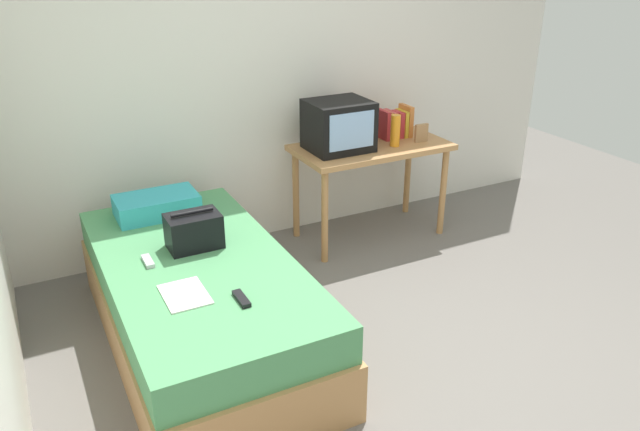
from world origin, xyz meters
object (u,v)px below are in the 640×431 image
bed (201,303)px  remote_dark (241,299)px  desk (371,157)px  picture_frame (421,133)px  remote_silver (148,261)px  book_row (395,124)px  water_bottle (395,131)px  pillow (157,205)px  handbag (194,231)px  magazine (185,294)px  tv (339,126)px

bed → remote_dark: (0.07, -0.50, 0.29)m
desk → picture_frame: bearing=-16.0°
remote_silver → book_row: bearing=20.6°
water_bottle → desk: bearing=144.1°
desk → bed: bearing=-153.6°
desk → book_row: size_ratio=4.84×
desk → pillow: (-1.65, -0.09, -0.04)m
handbag → remote_dark: size_ratio=1.92×
remote_dark → remote_silver: same height
bed → handbag: handbag is taller
picture_frame → magazine: bearing=-154.6°
water_bottle → remote_silver: (-1.99, -0.61, -0.31)m
picture_frame → bed: bearing=-160.7°
bed → magazine: magazine is taller
picture_frame → remote_silver: size_ratio=0.96×
tv → pillow: 1.41m
bed → picture_frame: picture_frame is taller
book_row → magazine: 2.39m
bed → remote_silver: 0.39m
picture_frame → handbag: size_ratio=0.46×
tv → magazine: bearing=-142.6°
tv → handbag: 1.48m
tv → remote_dark: 1.87m
pillow → handbag: handbag is taller
magazine → remote_silver: remote_silver is taller
tv → remote_dark: bearing=-133.8°
picture_frame → pillow: bearing=179.4°
bed → pillow: size_ratio=3.93×
picture_frame → handbag: 2.02m
pillow → remote_dark: (0.11, -1.22, -0.05)m
magazine → remote_silver: bearing=101.3°
tv → picture_frame: 0.67m
picture_frame → pillow: 2.03m
tv → remote_silver: bearing=-155.4°
desk → remote_silver: 1.99m
handbag → magazine: 0.54m
desk → handbag: bearing=-158.0°
bed → book_row: book_row is taller
bed → pillow: bearing=93.2°
water_bottle → picture_frame: size_ratio=1.70×
water_bottle → picture_frame: 0.24m
handbag → remote_silver: bearing=-166.0°
handbag → magazine: handbag is taller
book_row → remote_dark: (-1.80, -1.39, -0.30)m
remote_dark → remote_silver: 0.68m
desk → remote_silver: desk is taller
remote_dark → remote_silver: size_ratio=1.08×
water_bottle → pillow: 1.81m
magazine → remote_dark: (0.23, -0.18, 0.01)m
magazine → picture_frame: bearing=25.4°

